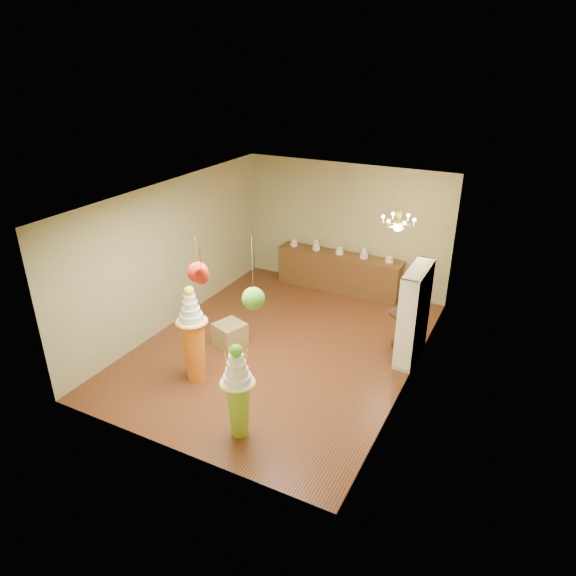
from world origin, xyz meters
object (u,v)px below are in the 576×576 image
at_px(pedestal_green, 238,397).
at_px(round_table, 403,324).
at_px(pedestal_orange, 194,343).
at_px(sideboard, 339,271).

distance_m(pedestal_green, round_table, 3.89).
relative_size(pedestal_orange, sideboard, 0.59).
xyz_separation_m(pedestal_orange, round_table, (2.93, 2.71, -0.24)).
bearing_deg(round_table, pedestal_orange, -137.23).
xyz_separation_m(pedestal_green, sideboard, (-0.62, 5.48, -0.19)).
relative_size(sideboard, round_table, 4.05).
bearing_deg(sideboard, round_table, -42.03).
bearing_deg(pedestal_orange, sideboard, 79.79).
relative_size(pedestal_green, round_table, 2.07).
xyz_separation_m(sideboard, round_table, (2.10, -1.89, 0.01)).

